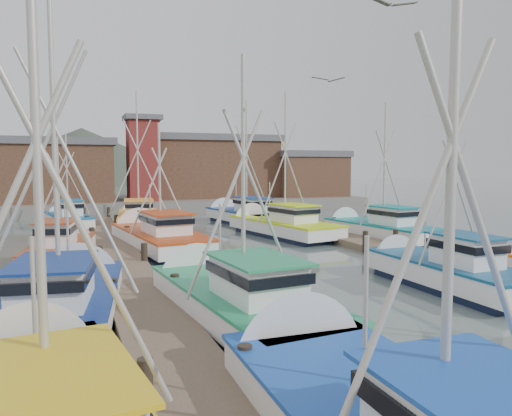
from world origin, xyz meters
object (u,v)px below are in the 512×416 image
object	(u,v)px
boat_4	(233,299)
boat_8	(156,237)
boat_12	(139,218)
lookout_tower	(143,157)

from	to	relation	value
boat_4	boat_8	bearing A→B (deg)	84.28
boat_8	boat_12	bearing A→B (deg)	80.30
lookout_tower	boat_12	bearing A→B (deg)	-100.00
boat_8	boat_12	xyz separation A→B (m)	(0.40, 10.44, 0.01)
boat_4	boat_8	size ratio (longest dim) A/B	0.92
boat_8	boat_4	bearing A→B (deg)	-97.58
lookout_tower	boat_8	xyz separation A→B (m)	(-2.53, -22.52, -4.87)
boat_4	boat_12	world-z (taller)	boat_12
lookout_tower	boat_8	world-z (taller)	lookout_tower
boat_4	boat_12	size ratio (longest dim) A/B	0.88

